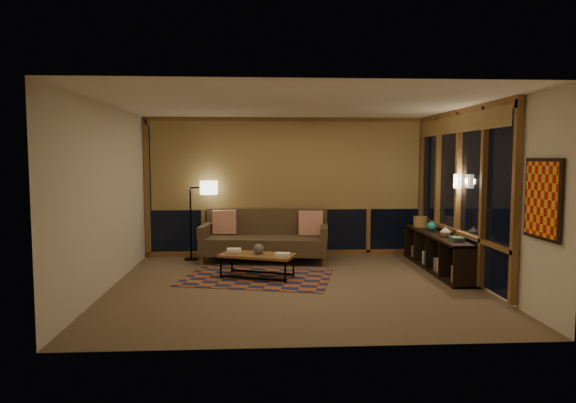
{
  "coord_description": "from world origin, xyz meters",
  "views": [
    {
      "loc": [
        -0.56,
        -7.55,
        1.92
      ],
      "look_at": [
        -0.11,
        0.17,
        1.26
      ],
      "focal_mm": 32.0,
      "sensor_mm": 36.0,
      "label": 1
    }
  ],
  "objects": [
    {
      "name": "wall_sconce",
      "position": [
        2.62,
        0.45,
        1.55
      ],
      "size": [
        0.12,
        0.18,
        0.22
      ],
      "primitive_type": null,
      "color": "white",
      "rests_on": "walls"
    },
    {
      "name": "bookshelf",
      "position": [
        2.49,
        0.94,
        0.32
      ],
      "size": [
        0.4,
        2.55,
        0.64
      ],
      "primitive_type": null,
      "color": "black",
      "rests_on": "floor"
    },
    {
      "name": "walls",
      "position": [
        0.0,
        0.0,
        1.35
      ],
      "size": [
        5.51,
        5.01,
        2.7
      ],
      "color": "#EEE3C8",
      "rests_on": "floor"
    },
    {
      "name": "pillow_right",
      "position": [
        0.42,
        1.89,
        0.69
      ],
      "size": [
        0.46,
        0.19,
        0.45
      ],
      "primitive_type": null,
      "rotation": [
        0.0,
        0.0,
        -0.09
      ],
      "color": "#BF381D",
      "rests_on": "sofa"
    },
    {
      "name": "basket",
      "position": [
        2.47,
        1.8,
        0.73
      ],
      "size": [
        0.28,
        0.28,
        0.19
      ],
      "primitive_type": "cylinder",
      "rotation": [
        0.0,
        0.0,
        -0.1
      ],
      "color": "olive",
      "rests_on": "bookshelf"
    },
    {
      "name": "area_rug",
      "position": [
        -0.58,
        0.54,
        0.01
      ],
      "size": [
        2.59,
        2.02,
        0.01
      ],
      "primitive_type": "cube",
      "rotation": [
        0.0,
        0.0,
        -0.23
      ],
      "color": "#9A5025",
      "rests_on": "floor"
    },
    {
      "name": "shelf_book_stack",
      "position": [
        2.49,
        0.09,
        0.67
      ],
      "size": [
        0.19,
        0.25,
        0.07
      ],
      "primitive_type": null,
      "rotation": [
        0.0,
        0.0,
        0.08
      ],
      "color": "white",
      "rests_on": "bookshelf"
    },
    {
      "name": "coffee_table",
      "position": [
        -0.58,
        0.55,
        0.19
      ],
      "size": [
        1.28,
        0.91,
        0.39
      ],
      "primitive_type": null,
      "rotation": [
        0.0,
        0.0,
        -0.35
      ],
      "color": "brown",
      "rests_on": "floor"
    },
    {
      "name": "teal_bowl",
      "position": [
        2.49,
        1.24,
        0.72
      ],
      "size": [
        0.19,
        0.19,
        0.17
      ],
      "primitive_type": "sphere",
      "rotation": [
        0.0,
        0.0,
        0.16
      ],
      "color": "#1E8379",
      "rests_on": "bookshelf"
    },
    {
      "name": "window_wall_back",
      "position": [
        0.0,
        2.43,
        1.35
      ],
      "size": [
        5.3,
        0.16,
        2.6
      ],
      "primitive_type": null,
      "color": "brown",
      "rests_on": "walls"
    },
    {
      "name": "floor_lamp",
      "position": [
        -1.83,
        2.13,
        0.75
      ],
      "size": [
        0.5,
        0.33,
        1.5
      ],
      "primitive_type": null,
      "rotation": [
        0.0,
        0.0,
        0.01
      ],
      "color": "black",
      "rests_on": "floor"
    },
    {
      "name": "vase",
      "position": [
        2.49,
        0.57,
        0.73
      ],
      "size": [
        0.19,
        0.19,
        0.18
      ],
      "primitive_type": "imported",
      "rotation": [
        0.0,
        0.0,
        0.1
      ],
      "color": "tan",
      "rests_on": "bookshelf"
    },
    {
      "name": "ceramic_pot",
      "position": [
        -0.55,
        0.55,
        0.47
      ],
      "size": [
        0.22,
        0.22,
        0.17
      ],
      "primitive_type": "sphere",
      "rotation": [
        0.0,
        0.0,
        -0.42
      ],
      "color": "black",
      "rests_on": "coffee_table"
    },
    {
      "name": "sofa",
      "position": [
        -0.44,
        1.86,
        0.47
      ],
      "size": [
        2.4,
        1.22,
        0.94
      ],
      "primitive_type": null,
      "rotation": [
        0.0,
        0.0,
        -0.13
      ],
      "color": "#4D3922",
      "rests_on": "floor"
    },
    {
      "name": "floor",
      "position": [
        0.0,
        0.0,
        0.0
      ],
      "size": [
        5.5,
        5.0,
        0.01
      ],
      "primitive_type": "cube",
      "color": "brown",
      "rests_on": "ground"
    },
    {
      "name": "ceiling",
      "position": [
        0.0,
        0.0,
        2.7
      ],
      "size": [
        5.5,
        5.0,
        0.01
      ],
      "primitive_type": "cube",
      "color": "white",
      "rests_on": "walls"
    },
    {
      "name": "book_stack_a",
      "position": [
        -0.95,
        0.69,
        0.43
      ],
      "size": [
        0.26,
        0.21,
        0.08
      ],
      "primitive_type": null,
      "rotation": [
        0.0,
        0.0,
        -0.01
      ],
      "color": "white",
      "rests_on": "coffee_table"
    },
    {
      "name": "wall_art",
      "position": [
        2.71,
        -1.85,
        1.45
      ],
      "size": [
        0.06,
        0.74,
        0.94
      ],
      "primitive_type": null,
      "color": "red",
      "rests_on": "walls"
    },
    {
      "name": "pillow_left",
      "position": [
        -1.2,
        2.13,
        0.69
      ],
      "size": [
        0.45,
        0.16,
        0.44
      ],
      "primitive_type": null,
      "rotation": [
        0.0,
        0.0,
        -0.04
      ],
      "color": "#BF381D",
      "rests_on": "sofa"
    },
    {
      "name": "window_wall_right",
      "position": [
        2.68,
        0.6,
        1.35
      ],
      "size": [
        0.16,
        3.7,
        2.6
      ],
      "primitive_type": null,
      "color": "brown",
      "rests_on": "walls"
    },
    {
      "name": "book_stack_b",
      "position": [
        -0.18,
        0.39,
        0.41
      ],
      "size": [
        0.26,
        0.22,
        0.05
      ],
      "primitive_type": null,
      "rotation": [
        0.0,
        0.0,
        -0.19
      ],
      "color": "white",
      "rests_on": "coffee_table"
    }
  ]
}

